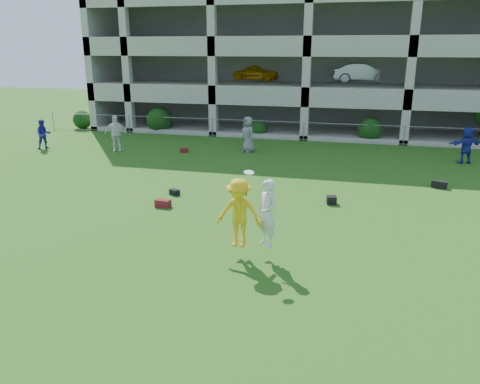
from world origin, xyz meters
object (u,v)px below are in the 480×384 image
(bystander_d, at_px, (467,145))
(parking_garage, at_px, (320,42))
(frisbee_contest, at_px, (246,213))
(bystander_b, at_px, (115,133))
(bystander_a, at_px, (44,134))
(crate_d, at_px, (332,200))
(bystander_c, at_px, (248,134))

(bystander_d, distance_m, parking_garage, 16.19)
(frisbee_contest, relative_size, parking_garage, 0.07)
(bystander_b, relative_size, bystander_d, 1.09)
(bystander_a, relative_size, crate_d, 4.82)
(bystander_a, xyz_separation_m, bystander_b, (4.37, 0.42, 0.17))
(bystander_b, xyz_separation_m, crate_d, (12.42, -6.49, -0.87))
(bystander_a, height_order, bystander_c, bystander_c)
(bystander_c, relative_size, bystander_d, 1.07)
(crate_d, relative_size, parking_garage, 0.01)
(bystander_a, bearing_deg, parking_garage, 3.24)
(crate_d, relative_size, frisbee_contest, 0.16)
(bystander_c, distance_m, bystander_d, 11.27)
(bystander_a, bearing_deg, bystander_b, -37.49)
(bystander_b, distance_m, frisbee_contest, 15.78)
(bystander_a, relative_size, bystander_d, 0.91)
(crate_d, height_order, frisbee_contest, frisbee_contest)
(bystander_b, xyz_separation_m, parking_garage, (9.87, 14.43, 5.00))
(bystander_c, distance_m, frisbee_contest, 13.88)
(crate_d, bearing_deg, parking_garage, 96.95)
(frisbee_contest, bearing_deg, parking_garage, 91.19)
(bystander_c, xyz_separation_m, parking_garage, (2.62, 12.78, 5.02))
(frisbee_contest, xyz_separation_m, parking_garage, (-0.55, 26.29, 4.69))
(crate_d, xyz_separation_m, frisbee_contest, (-2.00, -5.37, 1.17))
(bystander_d, height_order, frisbee_contest, frisbee_contest)
(bystander_a, distance_m, parking_garage, 21.21)
(bystander_b, height_order, bystander_c, bystander_b)
(crate_d, height_order, parking_garage, parking_garage)
(bystander_b, distance_m, bystander_c, 7.44)
(bystander_b, distance_m, parking_garage, 18.19)
(bystander_d, bearing_deg, bystander_a, -16.48)
(bystander_c, bearing_deg, bystander_a, -127.54)
(bystander_d, xyz_separation_m, parking_garage, (-8.65, 12.70, 5.09))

